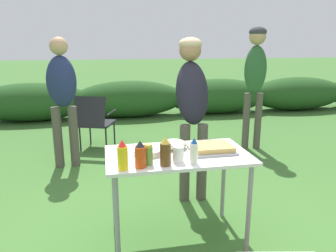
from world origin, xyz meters
name	(u,v)px	position (x,y,z in m)	size (l,w,h in m)	color
ground_plane	(177,238)	(0.00, 0.00, 0.00)	(60.00, 60.00, 0.00)	#3D6B2D
shrub_hedge	(129,99)	(0.00, 4.68, 0.39)	(14.40, 0.90, 0.78)	#234C1E
folding_table	(178,163)	(0.00, 0.00, 0.66)	(1.10, 0.64, 0.74)	silver
food_tray	(212,148)	(0.28, 0.00, 0.77)	(0.34, 0.28, 0.06)	#9E9EA3
plate_stack	(147,152)	(-0.23, 0.03, 0.76)	(0.22, 0.22, 0.04)	white
mixing_bowl	(174,144)	(0.00, 0.12, 0.78)	(0.20, 0.20, 0.08)	#ADBC99
paper_cup_stack	(178,154)	(-0.04, -0.18, 0.80)	(0.08, 0.08, 0.12)	white
beer_bottle	(165,152)	(-0.14, -0.23, 0.84)	(0.08, 0.08, 0.21)	brown
bbq_sauce_bottle	(165,150)	(-0.11, -0.10, 0.81)	(0.06, 0.06, 0.15)	#562314
hot_sauce_bottle	(140,155)	(-0.31, -0.23, 0.83)	(0.08, 0.08, 0.19)	#CC4214
mustard_bottle	(123,156)	(-0.43, -0.25, 0.84)	(0.07, 0.07, 0.21)	yellow
relish_jar	(148,155)	(-0.25, -0.19, 0.81)	(0.06, 0.06, 0.15)	olive
mayo_bottle	(194,151)	(0.06, -0.23, 0.83)	(0.06, 0.06, 0.19)	silver
standing_person_with_beanie	(192,98)	(0.32, 0.77, 1.04)	(0.35, 0.47, 1.63)	#4C473D
standing_person_in_olive_jacket	(255,72)	(1.63, 2.11, 1.16)	(0.36, 0.30, 1.79)	#4C473D
standing_person_in_gray_fleece	(62,91)	(-1.04, 1.89, 0.99)	(0.37, 0.27, 1.64)	#4C473D
camp_chair_green_behind_table	(94,120)	(-0.70, 2.49, 0.47)	(0.63, 0.71, 0.83)	#232328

